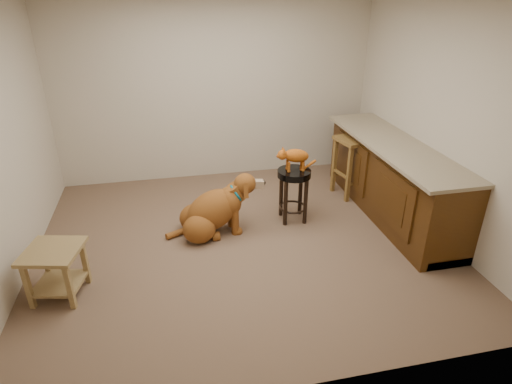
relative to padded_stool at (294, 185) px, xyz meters
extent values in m
cube|color=brown|center=(-0.70, -0.39, -0.47)|extent=(4.50, 4.00, 0.01)
cube|color=#BEB099|center=(-0.70, 1.61, 0.83)|extent=(4.50, 0.04, 2.60)
cube|color=#BEB099|center=(-0.70, -2.39, 0.83)|extent=(4.50, 0.04, 2.60)
cube|color=#BEB099|center=(1.55, -0.39, 0.83)|extent=(0.04, 4.00, 2.60)
cube|color=#47280C|center=(1.25, -0.09, -0.02)|extent=(0.60, 2.50, 0.90)
cube|color=gray|center=(1.22, -0.09, 0.45)|extent=(0.70, 2.56, 0.04)
cube|color=black|center=(1.29, -0.09, -0.42)|extent=(0.52, 2.50, 0.10)
cube|color=#47280C|center=(0.93, -0.64, 0.03)|extent=(0.02, 0.90, 0.62)
cube|color=#47280C|center=(0.93, 0.46, 0.03)|extent=(0.02, 0.90, 0.62)
cube|color=#3A200A|center=(0.92, -0.64, 0.03)|extent=(0.02, 0.60, 0.40)
cube|color=#3A200A|center=(0.92, 0.46, 0.03)|extent=(0.02, 0.60, 0.40)
cylinder|color=black|center=(0.13, 0.12, -0.18)|extent=(0.05, 0.05, 0.58)
cylinder|color=black|center=(-0.12, 0.13, -0.18)|extent=(0.05, 0.05, 0.58)
cylinder|color=black|center=(0.12, -0.13, -0.18)|extent=(0.05, 0.05, 0.58)
cylinder|color=black|center=(-0.13, -0.12, -0.18)|extent=(0.05, 0.05, 0.58)
torus|color=black|center=(0.00, 0.00, -0.30)|extent=(0.36, 0.36, 0.03)
cylinder|color=black|center=(0.00, 0.00, 0.15)|extent=(0.40, 0.40, 0.08)
cube|color=brown|center=(1.13, 0.73, -0.08)|extent=(0.06, 0.06, 0.77)
cube|color=brown|center=(0.78, 0.66, -0.08)|extent=(0.06, 0.06, 0.77)
cube|color=brown|center=(1.20, 0.38, -0.08)|extent=(0.06, 0.06, 0.77)
cube|color=brown|center=(0.85, 0.31, -0.08)|extent=(0.06, 0.06, 0.77)
cube|color=brown|center=(0.99, 0.52, 0.32)|extent=(0.52, 0.52, 0.04)
cube|color=olive|center=(-2.32, -0.79, -0.24)|extent=(0.06, 0.06, 0.46)
cube|color=olive|center=(-2.68, -0.70, -0.24)|extent=(0.06, 0.06, 0.46)
cube|color=olive|center=(-2.40, -1.15, -0.24)|extent=(0.06, 0.06, 0.46)
cube|color=olive|center=(-2.76, -1.07, -0.24)|extent=(0.06, 0.06, 0.46)
cube|color=olive|center=(-2.54, -0.93, 0.02)|extent=(0.58, 0.58, 0.04)
cube|color=olive|center=(-2.54, -0.93, -0.34)|extent=(0.49, 0.49, 0.03)
ellipsoid|color=brown|center=(-1.20, 0.00, -0.31)|extent=(0.40, 0.33, 0.34)
ellipsoid|color=brown|center=(-1.18, -0.27, -0.31)|extent=(0.40, 0.33, 0.34)
cylinder|color=brown|center=(-1.02, 0.04, -0.43)|extent=(0.09, 0.11, 0.11)
cylinder|color=brown|center=(-0.99, -0.28, -0.43)|extent=(0.09, 0.11, 0.11)
ellipsoid|color=brown|center=(-1.01, -0.12, -0.17)|extent=(0.80, 0.46, 0.69)
ellipsoid|color=brown|center=(-0.81, -0.10, -0.08)|extent=(0.31, 0.34, 0.35)
cylinder|color=brown|center=(-0.77, -0.01, -0.27)|extent=(0.10, 0.10, 0.40)
cylinder|color=brown|center=(-0.76, -0.20, -0.27)|extent=(0.10, 0.10, 0.40)
sphere|color=brown|center=(-0.74, 0.00, -0.44)|extent=(0.11, 0.11, 0.11)
sphere|color=brown|center=(-0.72, -0.19, -0.44)|extent=(0.11, 0.11, 0.11)
cylinder|color=brown|center=(-0.72, -0.10, 0.02)|extent=(0.27, 0.20, 0.26)
ellipsoid|color=brown|center=(-0.61, -0.09, 0.12)|extent=(0.27, 0.25, 0.24)
cube|color=#9A7E60|center=(-0.48, -0.08, 0.10)|extent=(0.18, 0.10, 0.11)
sphere|color=black|center=(-0.40, -0.07, 0.10)|extent=(0.06, 0.06, 0.06)
cube|color=brown|center=(-0.64, 0.02, 0.09)|extent=(0.06, 0.07, 0.18)
cube|color=brown|center=(-0.63, -0.20, 0.09)|extent=(0.06, 0.07, 0.18)
torus|color=#0D606C|center=(-0.72, -0.10, 0.01)|extent=(0.16, 0.24, 0.21)
cylinder|color=#D8BF4C|center=(-0.67, -0.09, -0.06)|extent=(0.01, 0.05, 0.05)
cylinder|color=brown|center=(-1.40, -0.10, -0.43)|extent=(0.32, 0.20, 0.07)
ellipsoid|color=#9D480F|center=(0.02, 0.00, 0.38)|extent=(0.33, 0.17, 0.20)
cylinder|color=#9D480F|center=(-0.08, 0.05, 0.25)|extent=(0.03, 0.03, 0.12)
sphere|color=#9D480F|center=(-0.08, 0.05, 0.20)|extent=(0.04, 0.04, 0.04)
cylinder|color=#9D480F|center=(-0.08, -0.04, 0.25)|extent=(0.03, 0.03, 0.12)
sphere|color=#9D480F|center=(-0.08, -0.04, 0.20)|extent=(0.04, 0.04, 0.04)
cylinder|color=#9D480F|center=(0.10, 0.04, 0.25)|extent=(0.03, 0.03, 0.12)
sphere|color=#9D480F|center=(0.10, 0.04, 0.20)|extent=(0.04, 0.04, 0.04)
cylinder|color=#9D480F|center=(0.09, -0.05, 0.25)|extent=(0.03, 0.03, 0.12)
sphere|color=#9D480F|center=(0.09, -0.05, 0.20)|extent=(0.04, 0.04, 0.04)
sphere|color=#9D480F|center=(-0.15, 0.01, 0.40)|extent=(0.12, 0.12, 0.12)
sphere|color=#9D480F|center=(-0.20, 0.01, 0.38)|extent=(0.04, 0.04, 0.04)
sphere|color=brown|center=(-0.22, 0.01, 0.38)|extent=(0.02, 0.02, 0.02)
cone|color=#9D480F|center=(-0.14, 0.04, 0.46)|extent=(0.05, 0.05, 0.06)
cone|color=#C66B60|center=(-0.14, 0.04, 0.45)|extent=(0.03, 0.03, 0.03)
cone|color=#9D480F|center=(-0.14, -0.03, 0.46)|extent=(0.05, 0.05, 0.06)
cone|color=#C66B60|center=(-0.14, -0.03, 0.45)|extent=(0.03, 0.03, 0.03)
cylinder|color=#9D480F|center=(0.18, 0.04, 0.22)|extent=(0.24, 0.12, 0.11)
camera|label=1|loc=(-1.43, -4.46, 2.18)|focal=30.00mm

